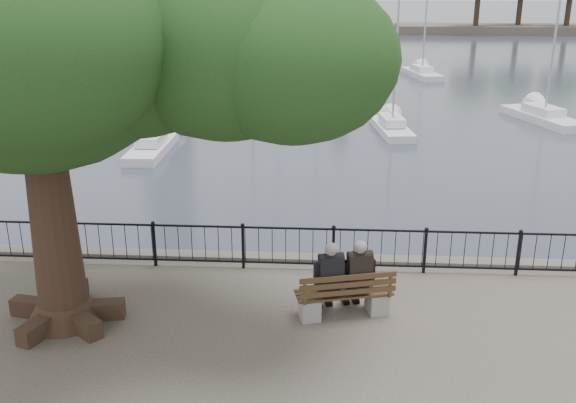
# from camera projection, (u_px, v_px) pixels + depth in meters

# --- Properties ---
(harbor) EXTENTS (260.00, 260.00, 1.20)m
(harbor) POSITION_uv_depth(u_px,v_px,m) (289.00, 279.00, 14.98)
(harbor) COLOR #514D47
(harbor) RESTS_ON ground
(railing) EXTENTS (22.06, 0.06, 1.00)m
(railing) POSITION_uv_depth(u_px,v_px,m) (288.00, 246.00, 14.15)
(railing) COLOR black
(railing) RESTS_ON ground
(bench) EXTENTS (1.94, 0.99, 0.98)m
(bench) POSITION_uv_depth(u_px,v_px,m) (344.00, 300.00, 12.26)
(bench) COLOR gray
(bench) RESTS_ON ground
(person_left) EXTENTS (0.57, 0.84, 1.55)m
(person_left) POSITION_uv_depth(u_px,v_px,m) (329.00, 281.00, 12.19)
(person_left) COLOR black
(person_left) RESTS_ON ground
(person_right) EXTENTS (0.57, 0.84, 1.55)m
(person_right) POSITION_uv_depth(u_px,v_px,m) (357.00, 278.00, 12.28)
(person_right) COLOR black
(person_right) RESTS_ON ground
(tree) EXTENTS (9.88, 6.90, 8.07)m
(tree) POSITION_uv_depth(u_px,v_px,m) (77.00, 33.00, 10.53)
(tree) COLOR black
(tree) RESTS_ON ground
(lion_monument) EXTENTS (5.85, 5.85, 8.66)m
(lion_monument) POSITION_uv_depth(u_px,v_px,m) (342.00, 35.00, 58.51)
(lion_monument) COLOR #514D47
(lion_monument) RESTS_ON ground
(sailboat_a) EXTENTS (1.41, 4.84, 8.22)m
(sailboat_a) POSITION_uv_depth(u_px,v_px,m) (152.00, 146.00, 27.65)
(sailboat_a) COLOR white
(sailboat_a) RESTS_ON ground
(sailboat_b) EXTENTS (2.82, 5.97, 13.02)m
(sailboat_b) POSITION_uv_depth(u_px,v_px,m) (253.00, 106.00, 35.68)
(sailboat_b) COLOR white
(sailboat_b) RESTS_ON ground
(sailboat_c) EXTENTS (1.91, 4.88, 8.92)m
(sailboat_c) POSITION_uv_depth(u_px,v_px,m) (392.00, 127.00, 31.19)
(sailboat_c) COLOR white
(sailboat_c) RESTS_ON ground
(sailboat_d) EXTENTS (3.22, 5.86, 9.12)m
(sailboat_d) POSITION_uv_depth(u_px,v_px,m) (542.00, 117.00, 33.48)
(sailboat_d) COLOR white
(sailboat_d) RESTS_ON ground
(sailboat_e) EXTENTS (2.30, 5.92, 12.96)m
(sailboat_e) POSITION_uv_depth(u_px,v_px,m) (166.00, 88.00, 41.61)
(sailboat_e) COLOR white
(sailboat_e) RESTS_ON ground
(sailboat_f) EXTENTS (2.66, 5.77, 10.77)m
(sailboat_f) POSITION_uv_depth(u_px,v_px,m) (317.00, 88.00, 41.90)
(sailboat_f) COLOR white
(sailboat_f) RESTS_ON ground
(sailboat_g) EXTENTS (2.71, 5.81, 9.98)m
(sailboat_g) POSITION_uv_depth(u_px,v_px,m) (421.00, 73.00, 48.64)
(sailboat_g) COLOR white
(sailboat_g) RESTS_ON ground
(sailboat_h) EXTENTS (1.83, 6.21, 14.19)m
(sailboat_h) POSITION_uv_depth(u_px,v_px,m) (278.00, 71.00, 48.80)
(sailboat_h) COLOR white
(sailboat_h) RESTS_ON ground
(far_shore) EXTENTS (30.00, 8.60, 9.18)m
(far_shore) POSITION_uv_depth(u_px,v_px,m) (518.00, 2.00, 84.31)
(far_shore) COLOR #4B443D
(far_shore) RESTS_ON ground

